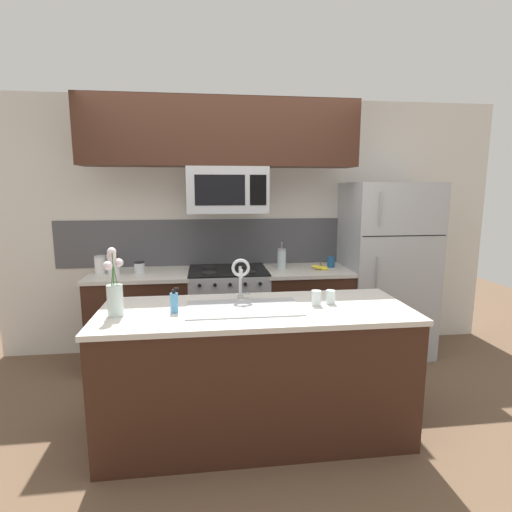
# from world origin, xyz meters

# --- Properties ---
(ground_plane) EXTENTS (10.00, 10.00, 0.00)m
(ground_plane) POSITION_xyz_m (0.00, 0.00, 0.00)
(ground_plane) COLOR brown
(rear_partition) EXTENTS (5.20, 0.10, 2.60)m
(rear_partition) POSITION_xyz_m (0.30, 1.28, 1.30)
(rear_partition) COLOR silver
(rear_partition) RESTS_ON ground
(splash_band) EXTENTS (3.43, 0.01, 0.48)m
(splash_band) POSITION_xyz_m (0.00, 1.22, 1.15)
(splash_band) COLOR #4C4C51
(splash_band) RESTS_ON rear_partition
(back_counter_left) EXTENTS (0.95, 0.65, 0.91)m
(back_counter_left) POSITION_xyz_m (-0.84, 0.90, 0.46)
(back_counter_left) COLOR #381E14
(back_counter_left) RESTS_ON ground
(back_counter_right) EXTENTS (0.85, 0.65, 0.91)m
(back_counter_right) POSITION_xyz_m (0.79, 0.90, 0.46)
(back_counter_right) COLOR #381E14
(back_counter_right) RESTS_ON ground
(stove_range) EXTENTS (0.76, 0.64, 0.93)m
(stove_range) POSITION_xyz_m (0.00, 0.90, 0.46)
(stove_range) COLOR #A8AAAF
(stove_range) RESTS_ON ground
(microwave) EXTENTS (0.74, 0.40, 0.42)m
(microwave) POSITION_xyz_m (0.00, 0.88, 1.69)
(microwave) COLOR #A8AAAF
(upper_cabinet_band) EXTENTS (2.51, 0.34, 0.60)m
(upper_cabinet_band) POSITION_xyz_m (-0.05, 0.85, 2.20)
(upper_cabinet_band) COLOR #381E14
(refrigerator) EXTENTS (0.85, 0.74, 1.76)m
(refrigerator) POSITION_xyz_m (1.63, 0.92, 0.88)
(refrigerator) COLOR #A8AAAF
(refrigerator) RESTS_ON ground
(storage_jar_tall) EXTENTS (0.11, 0.11, 0.17)m
(storage_jar_tall) POSITION_xyz_m (-1.20, 0.93, 1.00)
(storage_jar_tall) COLOR silver
(storage_jar_tall) RESTS_ON back_counter_left
(storage_jar_medium) EXTENTS (0.11, 0.11, 0.18)m
(storage_jar_medium) POSITION_xyz_m (-1.07, 0.87, 1.00)
(storage_jar_medium) COLOR silver
(storage_jar_medium) RESTS_ON back_counter_left
(storage_jar_short) EXTENTS (0.10, 0.10, 0.11)m
(storage_jar_short) POSITION_xyz_m (-0.84, 0.88, 0.97)
(storage_jar_short) COLOR silver
(storage_jar_short) RESTS_ON back_counter_left
(banana_bunch) EXTENTS (0.19, 0.12, 0.08)m
(banana_bunch) POSITION_xyz_m (0.91, 0.84, 0.93)
(banana_bunch) COLOR yellow
(banana_bunch) RESTS_ON back_counter_right
(french_press) EXTENTS (0.09, 0.09, 0.27)m
(french_press) POSITION_xyz_m (0.54, 0.96, 1.01)
(french_press) COLOR silver
(french_press) RESTS_ON back_counter_right
(coffee_tin) EXTENTS (0.08, 0.08, 0.11)m
(coffee_tin) POSITION_xyz_m (1.05, 0.95, 0.97)
(coffee_tin) COLOR #1E5184
(coffee_tin) RESTS_ON back_counter_right
(island_counter) EXTENTS (2.09, 0.80, 0.91)m
(island_counter) POSITION_xyz_m (0.12, -0.35, 0.46)
(island_counter) COLOR #381E14
(island_counter) RESTS_ON ground
(kitchen_sink) EXTENTS (0.76, 0.42, 0.16)m
(kitchen_sink) POSITION_xyz_m (0.03, -0.35, 0.84)
(kitchen_sink) COLOR #ADAFB5
(kitchen_sink) RESTS_ON island_counter
(sink_faucet) EXTENTS (0.14, 0.14, 0.31)m
(sink_faucet) POSITION_xyz_m (0.03, -0.14, 1.11)
(sink_faucet) COLOR #B7BABF
(sink_faucet) RESTS_ON island_counter
(dish_soap_bottle) EXTENTS (0.06, 0.05, 0.16)m
(dish_soap_bottle) POSITION_xyz_m (-0.42, -0.38, 0.98)
(dish_soap_bottle) COLOR #4C93C6
(dish_soap_bottle) RESTS_ON island_counter
(drinking_glass) EXTENTS (0.07, 0.07, 0.11)m
(drinking_glass) POSITION_xyz_m (0.54, -0.34, 0.96)
(drinking_glass) COLOR silver
(drinking_glass) RESTS_ON island_counter
(spare_glass) EXTENTS (0.07, 0.07, 0.10)m
(spare_glass) POSITION_xyz_m (0.65, -0.31, 0.96)
(spare_glass) COLOR silver
(spare_glass) RESTS_ON island_counter
(flower_vase) EXTENTS (0.11, 0.14, 0.43)m
(flower_vase) POSITION_xyz_m (-0.79, -0.39, 1.06)
(flower_vase) COLOR silver
(flower_vase) RESTS_ON island_counter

